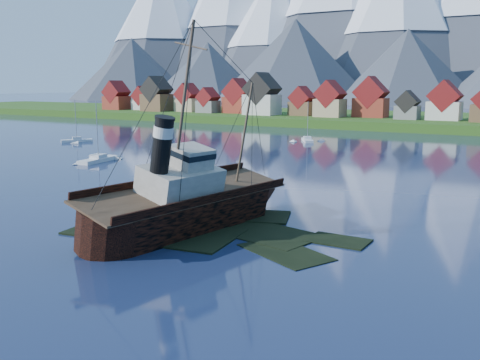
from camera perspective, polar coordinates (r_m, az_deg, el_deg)
The scene contains 9 objects.
ground at distance 57.67m, azimuth -5.53°, elevation -5.55°, with size 1400.00×1400.00×0.00m, color #192647.
shoal at distance 58.47m, azimuth -2.86°, elevation -5.65°, with size 31.71×21.24×1.14m.
shore_bank at distance 217.68m, azimuth 22.11°, elevation 5.39°, with size 600.00×80.00×3.20m, color #224313.
seawall at distance 180.33m, azimuth 20.22°, elevation 4.66°, with size 600.00×2.50×2.00m, color #3F3D38.
town at distance 207.70m, azimuth 12.36°, elevation 8.19°, with size 250.96×16.69×17.30m.
tugboat_wreck at distance 59.30m, azimuth -5.15°, elevation -2.19°, with size 6.79×29.27×23.19m.
sailboat_a at distance 112.15m, azimuth -14.85°, elevation 2.04°, with size 4.17×10.70×12.73m.
sailboat_b at distance 151.59m, azimuth -17.00°, elevation 4.00°, with size 6.61×7.74×11.87m.
sailboat_c at distance 147.57m, azimuth 7.19°, elevation 4.20°, with size 6.50×8.73×11.43m.
Camera 1 is at (33.05, -44.58, 15.68)m, focal length 40.00 mm.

